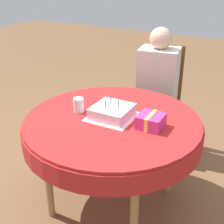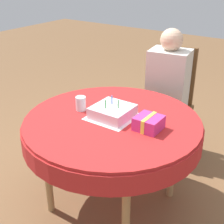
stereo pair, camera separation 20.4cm
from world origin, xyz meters
TOP-DOWN VIEW (x-y plane):
  - ground_plane at (0.00, 0.00)m, footprint 12.00×12.00m
  - dining_table at (0.00, 0.00)m, footprint 1.19×1.19m
  - chair at (-0.03, 0.95)m, footprint 0.48×0.48m
  - person at (-0.01, 0.85)m, footprint 0.37×0.39m
  - napkin at (-0.01, 0.02)m, footprint 0.30×0.30m
  - birthday_cake at (-0.01, 0.02)m, footprint 0.25×0.25m
  - drinking_glass at (-0.26, -0.01)m, footprint 0.07×0.07m
  - gift_box at (0.26, 0.01)m, footprint 0.15×0.16m

SIDE VIEW (x-z plane):
  - ground_plane at x=0.00m, z-range 0.00..0.00m
  - chair at x=-0.03m, z-range 0.02..0.99m
  - dining_table at x=0.00m, z-range 0.27..0.98m
  - person at x=-0.01m, z-range 0.11..1.27m
  - napkin at x=-0.01m, z-range 0.71..0.71m
  - birthday_cake at x=-0.01m, z-range 0.68..0.81m
  - gift_box at x=0.26m, z-range 0.71..0.79m
  - drinking_glass at x=-0.26m, z-range 0.71..0.81m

